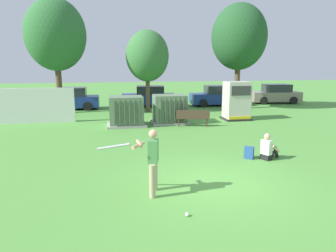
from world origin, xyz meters
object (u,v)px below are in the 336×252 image
object	(u,v)px
transformer_west	(126,112)
generator_enclosure	(237,101)
batter	(151,158)
park_bench	(193,117)
parked_car_left_of_center	(149,97)
transformer_mid_west	(170,109)
sports_ball	(187,214)
seated_spectator	(268,149)
backpack	(249,153)
parked_car_rightmost	(275,94)
parked_car_right_of_center	(217,96)
parked_car_leftmost	(70,99)

from	to	relation	value
transformer_west	generator_enclosure	world-z (taller)	generator_enclosure
generator_enclosure	batter	distance (m)	11.83
park_bench	parked_car_left_of_center	size ratio (longest dim) A/B	0.42
transformer_mid_west	sports_ball	bearing A→B (deg)	-98.73
transformer_mid_west	park_bench	bearing A→B (deg)	-47.61
transformer_mid_west	batter	xyz separation A→B (m)	(-2.29, -9.48, 0.19)
sports_ball	transformer_mid_west	bearing A→B (deg)	81.27
seated_spectator	parked_car_left_of_center	world-z (taller)	parked_car_left_of_center
transformer_west	backpack	xyz separation A→B (m)	(4.05, -6.76, -0.57)
batter	backpack	bearing A→B (deg)	31.58
transformer_west	generator_enclosure	size ratio (longest dim) A/B	0.91
parked_car_rightmost	backpack	bearing A→B (deg)	-122.26
parked_car_right_of_center	parked_car_left_of_center	bearing A→B (deg)	174.33
generator_enclosure	seated_spectator	world-z (taller)	generator_enclosure
parked_car_left_of_center	parked_car_right_of_center	bearing A→B (deg)	-5.67
seated_spectator	batter	bearing A→B (deg)	-153.96
parked_car_leftmost	parked_car_rightmost	distance (m)	16.79
backpack	parked_car_leftmost	world-z (taller)	parked_car_leftmost
parked_car_right_of_center	parked_car_rightmost	xyz separation A→B (m)	(5.38, 0.55, 0.00)
parked_car_left_of_center	parked_car_leftmost	bearing A→B (deg)	-174.39
transformer_mid_west	parked_car_right_of_center	bearing A→B (deg)	51.82
backpack	parked_car_left_of_center	bearing A→B (deg)	97.52
generator_enclosure	parked_car_right_of_center	bearing A→B (deg)	81.16
transformer_mid_west	parked_car_leftmost	world-z (taller)	same
sports_ball	seated_spectator	xyz separation A→B (m)	(3.87, 3.58, 0.33)
transformer_mid_west	parked_car_leftmost	xyz separation A→B (m)	(-6.22, 6.55, -0.04)
seated_spectator	parked_car_right_of_center	bearing A→B (deg)	77.91
parked_car_leftmost	batter	bearing A→B (deg)	-76.21
transformer_mid_west	sports_ball	size ratio (longest dim) A/B	23.33
transformer_west	batter	distance (m)	9.14
transformer_west	parked_car_right_of_center	xyz separation A→B (m)	(7.65, 6.92, -0.04)
parked_car_rightmost	transformer_mid_west	bearing A→B (deg)	-145.96
transformer_mid_west	park_bench	xyz separation A→B (m)	(1.07, -1.17, -0.25)
generator_enclosure	parked_car_rightmost	distance (m)	9.26
transformer_west	batter	world-z (taller)	batter
transformer_west	backpack	world-z (taller)	transformer_west
sports_ball	parked_car_rightmost	world-z (taller)	parked_car_rightmost
transformer_west	sports_ball	distance (m)	10.57
parked_car_leftmost	parked_car_left_of_center	xyz separation A→B (m)	(5.92, 0.58, 0.00)
backpack	parked_car_rightmost	distance (m)	16.84
generator_enclosure	backpack	size ratio (longest dim) A/B	5.23
parked_car_leftmost	parked_car_left_of_center	world-z (taller)	same
backpack	park_bench	bearing A→B (deg)	94.88
park_bench	parked_car_leftmost	world-z (taller)	parked_car_leftmost
backpack	parked_car_rightmost	world-z (taller)	parked_car_rightmost
sports_ball	parked_car_rightmost	bearing A→B (deg)	55.80
backpack	parked_car_right_of_center	bearing A→B (deg)	75.25
sports_ball	parked_car_leftmost	bearing A→B (deg)	104.68
transformer_west	park_bench	xyz separation A→B (m)	(3.54, -0.83, -0.25)
seated_spectator	parked_car_left_of_center	bearing A→B (deg)	99.90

